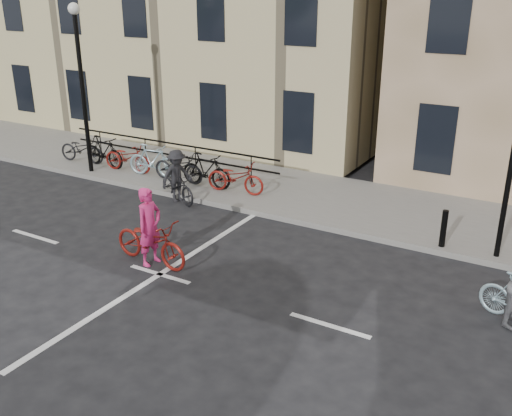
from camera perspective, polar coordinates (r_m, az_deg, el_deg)
The scene contains 8 objects.
ground at distance 12.65m, azimuth -9.59°, elevation -6.57°, with size 120.00×120.00×0.00m, color black.
sidewalk at distance 19.29m, azimuth -7.51°, elevation 3.60°, with size 46.00×4.00×0.15m, color slate.
building_west at distance 27.02m, azimuth -7.43°, elevation 19.51°, with size 20.00×10.00×10.00m, color tan.
lamp_post at distance 19.08m, azimuth -17.16°, elevation 13.19°, with size 0.36×0.36×5.28m.
bollard_east at distance 13.95m, azimuth 18.25°, elevation -1.96°, with size 0.14×0.14×0.90m, color black.
parked_bikes at distance 18.63m, azimuth -10.24°, elevation 4.63°, with size 8.30×1.23×1.05m.
cyclist_pink at distance 12.93m, azimuth -10.52°, elevation -2.96°, with size 2.06×0.83×1.79m.
cyclist_dark at distance 16.67m, azimuth -7.87°, elevation 2.68°, with size 1.83×1.21×1.54m.
Camera 1 is at (7.39, -8.47, 5.81)m, focal length 40.00 mm.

